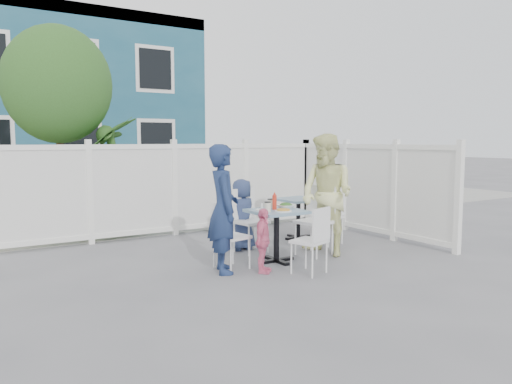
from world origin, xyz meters
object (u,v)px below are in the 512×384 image
woman (327,195)px  boy (242,215)px  chair_right (318,215)px  chair_back (248,215)px  chair_near (314,236)px  main_table (276,222)px  spare_table (298,207)px  man (223,209)px  toddler (263,241)px  chair_left (227,231)px

woman → boy: bearing=-145.7°
chair_right → woman: 0.33m
chair_back → chair_near: (0.03, -1.54, -0.06)m
main_table → chair_near: chair_near is taller
spare_table → man: (-2.11, -1.23, 0.28)m
boy → toddler: bearing=69.7°
woman → boy: woman is taller
spare_table → chair_back: chair_back is taller
man → woman: bearing=-69.9°
chair_near → spare_table: bearing=39.0°
chair_right → chair_back: chair_right is taller
toddler → chair_right: bearing=-24.7°
chair_back → man: man is taller
man → boy: size_ratio=1.49×
chair_left → chair_right: chair_right is taller
chair_near → boy: bearing=72.7°
chair_near → chair_left: bearing=117.0°
chair_back → boy: boy is taller
spare_table → main_table: bearing=-137.2°
woman → toddler: (-1.33, -0.35, -0.47)m
boy → chair_near: bearing=90.7°
chair_back → woman: size_ratio=0.54×
spare_table → chair_back: size_ratio=0.73×
main_table → woman: (0.86, -0.03, 0.32)m
chair_right → woman: (0.08, -0.10, 0.30)m
woman → chair_left: bearing=-99.8°
man → toddler: (0.40, -0.30, -0.40)m
main_table → boy: size_ratio=0.66×
chair_back → woman: bearing=130.1°
chair_left → chair_back: (0.77, 0.76, 0.05)m
chair_right → chair_near: 1.14m
chair_back → toddler: 1.24m
chair_near → toddler: 0.64m
chair_left → chair_back: bearing=124.0°
spare_table → chair_right: size_ratio=0.68×
chair_right → chair_near: bearing=125.4°
main_table → woman: size_ratio=0.41×
chair_left → toddler: size_ratio=1.06×
chair_right → toddler: 1.34m
chair_near → boy: 1.69m
boy → chair_right: bearing=132.8°
main_table → toddler: bearing=-141.0°
chair_left → woman: size_ratio=0.49×
woman → toddler: size_ratio=2.15×
main_table → chair_right: chair_right is taller
main_table → spare_table: main_table is taller
main_table → boy: bearing=90.8°
main_table → toddler: 0.62m
chair_left → man: 0.33m
chair_back → woman: woman is taller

